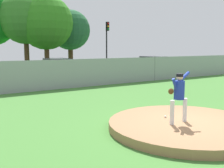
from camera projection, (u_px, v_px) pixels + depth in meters
ground_plane at (92, 99)px, 13.51m from camera, size 80.00×80.00×0.00m
asphalt_strip at (36, 81)px, 20.52m from camera, size 44.00×7.00×0.01m
pitchers_mound at (185, 126)px, 8.54m from camera, size 4.83×4.83×0.25m
pitcher_youth at (179, 93)px, 8.25m from camera, size 0.83×0.32×1.58m
baseball at (165, 117)px, 9.00m from camera, size 0.07×0.07×0.07m
chainlink_fence at (59, 74)px, 16.68m from camera, size 39.39×0.07×1.92m
parked_car_burgundy at (58, 70)px, 21.31m from camera, size 2.19×4.57×1.70m
parked_car_red at (153, 65)px, 26.88m from camera, size 1.99×4.23×1.67m
traffic_cone_orange at (125, 76)px, 22.13m from camera, size 0.40×0.40×0.55m
traffic_light_far at (107, 38)px, 27.93m from camera, size 0.28×0.46×5.14m
tree_tall_centre at (25, 19)px, 27.15m from camera, size 5.14×5.14×8.00m
tree_bushy_near at (46, 23)px, 27.30m from camera, size 5.46×5.46×7.76m
tree_slender_far at (70, 30)px, 30.03m from camera, size 4.42×4.42×6.67m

